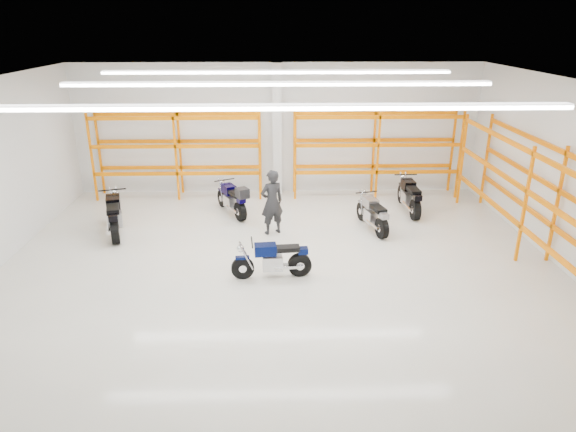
{
  "coord_description": "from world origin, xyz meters",
  "views": [
    {
      "loc": [
        -0.09,
        -11.77,
        5.75
      ],
      "look_at": [
        0.23,
        0.5,
        1.1
      ],
      "focal_mm": 32.0,
      "sensor_mm": 36.0,
      "label": 1
    }
  ],
  "objects_px": {
    "structural_column": "(277,130)",
    "motorcycle_back_b": "(233,200)",
    "motorcycle_back_d": "(410,197)",
    "motorcycle_back_c": "(373,215)",
    "standing_man": "(272,202)",
    "motorcycle_back_a": "(114,216)",
    "motorcycle_main": "(275,260)"
  },
  "relations": [
    {
      "from": "motorcycle_back_c",
      "to": "motorcycle_back_d",
      "type": "bearing_deg",
      "value": 45.72
    },
    {
      "from": "motorcycle_back_b",
      "to": "motorcycle_main",
      "type": "bearing_deg",
      "value": -72.86
    },
    {
      "from": "standing_man",
      "to": "structural_column",
      "type": "xyz_separation_m",
      "value": [
        0.18,
        3.81,
        1.3
      ]
    },
    {
      "from": "motorcycle_back_a",
      "to": "motorcycle_back_b",
      "type": "bearing_deg",
      "value": 23.56
    },
    {
      "from": "motorcycle_back_a",
      "to": "motorcycle_main",
      "type": "bearing_deg",
      "value": -31.42
    },
    {
      "from": "motorcycle_back_c",
      "to": "motorcycle_back_d",
      "type": "distance_m",
      "value": 2.06
    },
    {
      "from": "motorcycle_back_a",
      "to": "motorcycle_back_b",
      "type": "height_order",
      "value": "motorcycle_back_a"
    },
    {
      "from": "motorcycle_back_b",
      "to": "motorcycle_back_a",
      "type": "bearing_deg",
      "value": -156.44
    },
    {
      "from": "motorcycle_back_c",
      "to": "standing_man",
      "type": "bearing_deg",
      "value": -176.84
    },
    {
      "from": "motorcycle_main",
      "to": "motorcycle_back_c",
      "type": "bearing_deg",
      "value": 45.33
    },
    {
      "from": "motorcycle_back_c",
      "to": "standing_man",
      "type": "distance_m",
      "value": 2.99
    },
    {
      "from": "motorcycle_back_d",
      "to": "standing_man",
      "type": "height_order",
      "value": "standing_man"
    },
    {
      "from": "motorcycle_back_c",
      "to": "structural_column",
      "type": "relative_size",
      "value": 0.45
    },
    {
      "from": "motorcycle_main",
      "to": "standing_man",
      "type": "xyz_separation_m",
      "value": [
        -0.08,
        2.74,
        0.5
      ]
    },
    {
      "from": "motorcycle_main",
      "to": "motorcycle_back_c",
      "type": "distance_m",
      "value": 4.09
    },
    {
      "from": "motorcycle_back_b",
      "to": "motorcycle_back_d",
      "type": "bearing_deg",
      "value": 1.43
    },
    {
      "from": "structural_column",
      "to": "motorcycle_main",
      "type": "bearing_deg",
      "value": -90.92
    },
    {
      "from": "motorcycle_main",
      "to": "motorcycle_back_b",
      "type": "xyz_separation_m",
      "value": [
        -1.31,
        4.24,
        0.08
      ]
    },
    {
      "from": "motorcycle_main",
      "to": "motorcycle_back_a",
      "type": "xyz_separation_m",
      "value": [
        -4.6,
        2.81,
        0.1
      ]
    },
    {
      "from": "motorcycle_back_a",
      "to": "standing_man",
      "type": "distance_m",
      "value": 4.54
    },
    {
      "from": "motorcycle_main",
      "to": "structural_column",
      "type": "distance_m",
      "value": 6.8
    },
    {
      "from": "motorcycle_back_a",
      "to": "motorcycle_back_d",
      "type": "distance_m",
      "value": 9.05
    },
    {
      "from": "motorcycle_main",
      "to": "motorcycle_back_b",
      "type": "bearing_deg",
      "value": 107.14
    },
    {
      "from": "motorcycle_back_b",
      "to": "motorcycle_back_c",
      "type": "bearing_deg",
      "value": -17.72
    },
    {
      "from": "motorcycle_main",
      "to": "structural_column",
      "type": "xyz_separation_m",
      "value": [
        0.11,
        6.55,
        1.81
      ]
    },
    {
      "from": "motorcycle_main",
      "to": "motorcycle_back_c",
      "type": "relative_size",
      "value": 0.96
    },
    {
      "from": "motorcycle_back_d",
      "to": "structural_column",
      "type": "distance_m",
      "value": 5.04
    },
    {
      "from": "structural_column",
      "to": "motorcycle_back_b",
      "type": "bearing_deg",
      "value": -121.5
    },
    {
      "from": "motorcycle_back_d",
      "to": "standing_man",
      "type": "relative_size",
      "value": 1.18
    },
    {
      "from": "motorcycle_main",
      "to": "standing_man",
      "type": "height_order",
      "value": "standing_man"
    },
    {
      "from": "motorcycle_back_a",
      "to": "motorcycle_back_d",
      "type": "xyz_separation_m",
      "value": [
        8.91,
        1.57,
        -0.03
      ]
    },
    {
      "from": "motorcycle_back_a",
      "to": "standing_man",
      "type": "bearing_deg",
      "value": -0.82
    }
  ]
}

